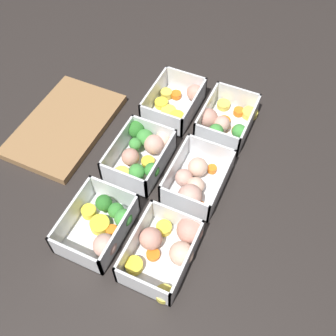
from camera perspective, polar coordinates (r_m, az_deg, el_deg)
name	(u,v)px	position (r m, az deg, el deg)	size (l,w,h in m)	color
ground_plane	(168,174)	(0.86, 0.00, -0.81)	(4.00, 4.00, 0.00)	#282321
container_near_left	(168,247)	(0.74, 0.06, -11.32)	(0.18, 0.13, 0.06)	white
container_near_center	(194,182)	(0.82, 3.87, -2.01)	(0.16, 0.11, 0.06)	white
container_near_right	(224,121)	(0.93, 8.14, 6.72)	(0.15, 0.13, 0.06)	white
container_far_left	(103,225)	(0.78, -9.42, -8.16)	(0.15, 0.12, 0.06)	white
container_far_center	(143,151)	(0.86, -3.70, 2.43)	(0.16, 0.12, 0.06)	white
container_far_right	(177,102)	(0.97, 1.26, 9.59)	(0.16, 0.12, 0.06)	white
cutting_board	(65,125)	(0.96, -14.70, 6.02)	(0.28, 0.18, 0.02)	olive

